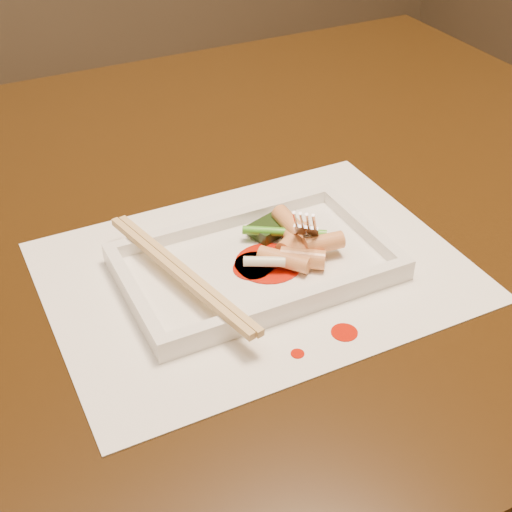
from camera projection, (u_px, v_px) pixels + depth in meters
name	position (u px, v px, depth m)	size (l,w,h in m)	color
table	(131.00, 299.00, 0.82)	(1.40, 0.90, 0.75)	black
placemat	(256.00, 271.00, 0.70)	(0.40, 0.30, 0.00)	white
sauce_splatter_a	(344.00, 332.00, 0.63)	(0.02, 0.02, 0.00)	#B91505
sauce_splatter_b	(298.00, 354.00, 0.61)	(0.01, 0.01, 0.00)	#B91505
plate_base	(256.00, 267.00, 0.70)	(0.26, 0.16, 0.01)	white
plate_rim_far	(225.00, 221.00, 0.74)	(0.26, 0.01, 0.01)	white
plate_rim_near	(293.00, 303.00, 0.64)	(0.26, 0.01, 0.01)	white
plate_rim_left	(134.00, 295.00, 0.65)	(0.01, 0.14, 0.01)	white
plate_rim_right	(363.00, 227.00, 0.74)	(0.01, 0.14, 0.01)	white
veg_piece	(269.00, 228.00, 0.73)	(0.04, 0.03, 0.01)	black
scallion_white	(264.00, 262.00, 0.68)	(0.01, 0.01, 0.04)	#EAEACC
scallion_green	(285.00, 232.00, 0.72)	(0.01, 0.01, 0.09)	#328C16
chopstick_a	(176.00, 273.00, 0.66)	(0.01, 0.22, 0.01)	tan
chopstick_b	(184.00, 271.00, 0.66)	(0.01, 0.22, 0.01)	tan
fork	(312.00, 174.00, 0.69)	(0.09, 0.10, 0.14)	silver
sauce_blob_0	(269.00, 263.00, 0.70)	(0.07, 0.07, 0.00)	#B91505
sauce_blob_1	(252.00, 268.00, 0.69)	(0.04, 0.04, 0.00)	#B91505
sauce_blob_2	(255.00, 264.00, 0.69)	(0.04, 0.04, 0.00)	#B91505
rice_cake_0	(284.00, 259.00, 0.68)	(0.02, 0.02, 0.05)	#E5AC6B
rice_cake_1	(296.00, 245.00, 0.70)	(0.02, 0.02, 0.04)	#E5AC6B
rice_cake_2	(290.00, 224.00, 0.72)	(0.02, 0.02, 0.05)	#E5AC6B
rice_cake_3	(295.00, 240.00, 0.71)	(0.02, 0.02, 0.05)	#E5AC6B
rice_cake_4	(303.00, 258.00, 0.69)	(0.02, 0.02, 0.04)	#E5AC6B
rice_cake_5	(324.00, 243.00, 0.70)	(0.02, 0.02, 0.04)	#E5AC6B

